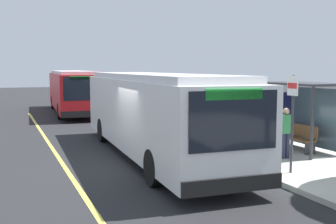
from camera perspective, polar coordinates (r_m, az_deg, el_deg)
The scene contains 9 objects.
ground_plane at distance 13.64m, azimuth -4.11°, elevation -7.36°, with size 120.00×120.00×0.00m, color #232326.
sidewalk_curb at distance 16.43m, azimuth 16.32°, elevation -5.03°, with size 44.00×6.40×0.15m, color #B7B2A8.
lane_stripe_center at distance 13.16m, azimuth -13.36°, elevation -7.99°, with size 36.00×0.14×0.01m, color #E0D64C.
transit_bus_main at distance 14.91m, azimuth -1.99°, elevation 0.10°, with size 12.07×3.05×2.95m.
transit_bus_second at distance 30.26m, azimuth -12.80°, elevation 2.93°, with size 12.11×3.29×2.95m.
bus_shelter at distance 16.03m, azimuth 17.77°, elevation 1.30°, with size 2.90×1.60×2.48m.
waiting_bench at distance 16.01m, azimuth 17.28°, elevation -3.32°, with size 1.60×0.48×0.95m.
route_sign_post at distance 12.39m, azimuth 16.51°, elevation 0.23°, with size 0.44×0.08×2.80m.
pedestrian_commuter at distance 14.44m, azimuth 15.69°, elevation -2.31°, with size 0.24×0.40×1.69m.
Camera 1 is at (12.65, -4.03, 3.14)m, focal length 44.92 mm.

